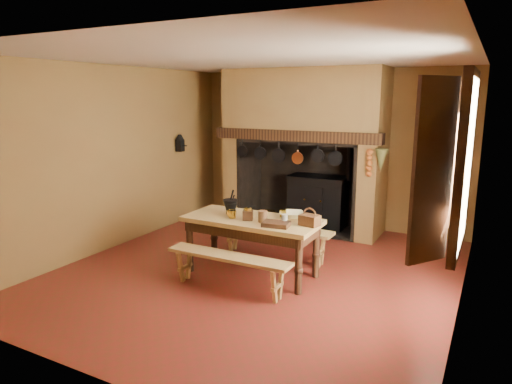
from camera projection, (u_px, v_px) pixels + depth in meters
floor at (258, 272)px, 6.19m from camera, size 5.50×5.50×0.00m
ceiling at (258, 58)px, 5.61m from camera, size 5.50×5.50×0.00m
back_wall at (328, 149)px, 8.28m from camera, size 5.00×0.02×2.80m
wall_left at (115, 158)px, 7.05m from camera, size 0.02×5.50×2.80m
wall_right at (469, 188)px, 4.76m from camera, size 0.02×5.50×2.80m
wall_front at (92, 220)px, 3.52m from camera, size 5.00×0.02×2.80m
chimney_breast at (304, 127)px, 7.95m from camera, size 2.95×0.96×2.80m
iron_range at (318, 201)px, 8.23m from camera, size 1.12×0.55×1.60m
hearth_pans at (263, 218)px, 8.57m from camera, size 0.51×0.62×0.20m
hanging_pans at (290, 156)px, 7.63m from camera, size 1.92×0.29×0.27m
onion_string at (369, 163)px, 7.01m from camera, size 0.12×0.10×0.46m
herb_bunch at (381, 160)px, 6.91m from camera, size 0.20×0.20×0.35m
window at (453, 163)px, 4.42m from camera, size 0.39×1.75×1.76m
wall_coffee_mill at (180, 142)px, 8.33m from camera, size 0.23×0.16×0.31m
work_table at (252, 227)px, 5.98m from camera, size 1.78×0.79×0.77m
bench_front at (229, 264)px, 5.53m from camera, size 1.62×0.28×0.45m
bench_back at (274, 234)px, 6.64m from camera, size 1.74×0.30×0.49m
mortar_large at (230, 206)px, 6.14m from camera, size 0.20×0.20×0.34m
mortar_small at (232, 208)px, 6.12m from camera, size 0.16×0.16×0.27m
coffee_grinder at (248, 214)px, 5.86m from camera, size 0.19×0.17×0.20m
brass_mug_a at (232, 214)px, 5.95m from camera, size 0.12×0.12×0.10m
brass_mug_b at (283, 213)px, 6.01m from camera, size 0.11×0.11×0.10m
mixing_bowl at (291, 215)px, 5.98m from camera, size 0.39×0.39×0.08m
stoneware_crock at (263, 216)px, 5.76m from camera, size 0.14×0.14×0.15m
glass_jar at (285, 219)px, 5.65m from camera, size 0.09×0.09×0.13m
wicker_basket at (310, 220)px, 5.60m from camera, size 0.26×0.21×0.23m
wooden_tray at (276, 224)px, 5.58m from camera, size 0.35×0.28×0.06m
brass_cup at (232, 214)px, 5.98m from camera, size 0.17×0.17×0.10m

